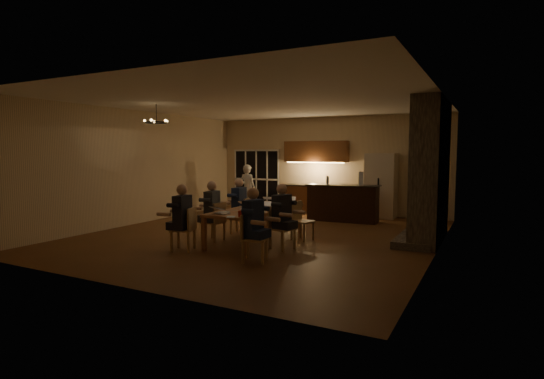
{
  "coord_description": "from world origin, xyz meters",
  "views": [
    {
      "loc": [
        4.93,
        -8.99,
        2.02
      ],
      "look_at": [
        0.1,
        0.3,
        1.11
      ],
      "focal_mm": 28.0,
      "sensor_mm": 36.0,
      "label": 1
    }
  ],
  "objects_px": {
    "person_right_mid": "(282,217)",
    "chair_right_mid": "(282,228)",
    "bar_island": "(343,203)",
    "redcup_mid": "(249,203)",
    "plate_near": "(260,212)",
    "person_left_far": "(239,206)",
    "mug_front": "(245,209)",
    "chair_left_far": "(240,216)",
    "mug_mid": "(273,204)",
    "person_left_near": "(182,218)",
    "can_cola": "(279,199)",
    "person_left_mid": "(212,211)",
    "dining_table": "(257,225)",
    "laptop_d": "(266,205)",
    "redcup_near": "(241,214)",
    "laptop_f": "(289,199)",
    "refrigerator": "(381,186)",
    "chandelier": "(157,123)",
    "standing_person": "(248,189)",
    "plate_far": "(286,205)",
    "bar_blender": "(361,179)",
    "chair_left_mid": "(213,221)",
    "can_right": "(276,205)",
    "chair_right_far": "(303,221)",
    "laptop_e": "(270,198)",
    "chair_left_near": "(183,229)",
    "plate_left": "(224,212)",
    "laptop_a": "(221,208)",
    "laptop_c": "(248,203)",
    "bar_bottle": "(328,180)",
    "person_right_near": "(253,225)",
    "mug_back": "(261,202)",
    "chair_right_near": "(255,238)"
  },
  "relations": [
    {
      "from": "person_left_near",
      "to": "can_cola",
      "type": "relative_size",
      "value": 11.5
    },
    {
      "from": "redcup_mid",
      "to": "plate_far",
      "type": "distance_m",
      "value": 0.9
    },
    {
      "from": "standing_person",
      "to": "mug_mid",
      "type": "bearing_deg",
      "value": 132.49
    },
    {
      "from": "refrigerator",
      "to": "mug_mid",
      "type": "xyz_separation_m",
      "value": [
        -1.59,
        -4.18,
        -0.2
      ]
    },
    {
      "from": "bar_island",
      "to": "mug_front",
      "type": "bearing_deg",
      "value": -105.78
    },
    {
      "from": "bar_island",
      "to": "bar_blender",
      "type": "relative_size",
      "value": 5.34
    },
    {
      "from": "person_right_mid",
      "to": "person_left_mid",
      "type": "bearing_deg",
      "value": 99.48
    },
    {
      "from": "chair_left_near",
      "to": "redcup_near",
      "type": "distance_m",
      "value": 1.31
    },
    {
      "from": "person_left_far",
      "to": "mug_front",
      "type": "relative_size",
      "value": 13.8
    },
    {
      "from": "laptop_a",
      "to": "can_right",
      "type": "xyz_separation_m",
      "value": [
        0.6,
        1.31,
        -0.05
      ]
    },
    {
      "from": "person_left_near",
      "to": "standing_person",
      "type": "xyz_separation_m",
      "value": [
        -1.64,
        5.35,
        0.12
      ]
    },
    {
      "from": "person_right_near",
      "to": "plate_near",
      "type": "bearing_deg",
      "value": 26.45
    },
    {
      "from": "mug_front",
      "to": "plate_left",
      "type": "bearing_deg",
      "value": -120.36
    },
    {
      "from": "redcup_near",
      "to": "bar_island",
      "type": "bearing_deg",
      "value": 83.68
    },
    {
      "from": "laptop_d",
      "to": "bar_blender",
      "type": "height_order",
      "value": "bar_blender"
    },
    {
      "from": "chandelier",
      "to": "person_left_far",
      "type": "bearing_deg",
      "value": 29.84
    },
    {
      "from": "chair_left_far",
      "to": "laptop_e",
      "type": "bearing_deg",
      "value": 125.94
    },
    {
      "from": "person_right_mid",
      "to": "chair_right_mid",
      "type": "bearing_deg",
      "value": 10.48
    },
    {
      "from": "chair_left_mid",
      "to": "can_right",
      "type": "distance_m",
      "value": 1.48
    },
    {
      "from": "laptop_c",
      "to": "bar_bottle",
      "type": "height_order",
      "value": "bar_bottle"
    },
    {
      "from": "laptop_a",
      "to": "person_left_mid",
      "type": "bearing_deg",
      "value": -25.46
    },
    {
      "from": "chair_right_near",
      "to": "laptop_f",
      "type": "bearing_deg",
      "value": -4.05
    },
    {
      "from": "mug_mid",
      "to": "person_right_near",
      "type": "bearing_deg",
      "value": -71.8
    },
    {
      "from": "bar_island",
      "to": "mug_back",
      "type": "height_order",
      "value": "bar_island"
    },
    {
      "from": "laptop_c",
      "to": "bar_bottle",
      "type": "distance_m",
      "value": 3.59
    },
    {
      "from": "chair_right_far",
      "to": "redcup_near",
      "type": "height_order",
      "value": "chair_right_far"
    },
    {
      "from": "can_cola",
      "to": "chandelier",
      "type": "bearing_deg",
      "value": -143.55
    },
    {
      "from": "mug_front",
      "to": "bar_blender",
      "type": "bearing_deg",
      "value": 70.39
    },
    {
      "from": "dining_table",
      "to": "laptop_d",
      "type": "height_order",
      "value": "laptop_d"
    },
    {
      "from": "person_right_near",
      "to": "person_right_mid",
      "type": "distance_m",
      "value": 1.11
    },
    {
      "from": "chair_left_far",
      "to": "mug_mid",
      "type": "distance_m",
      "value": 0.99
    },
    {
      "from": "laptop_e",
      "to": "can_cola",
      "type": "height_order",
      "value": "laptop_e"
    },
    {
      "from": "person_left_near",
      "to": "person_left_mid",
      "type": "bearing_deg",
      "value": 173.83
    },
    {
      "from": "refrigerator",
      "to": "plate_left",
      "type": "relative_size",
      "value": 8.05
    },
    {
      "from": "mug_front",
      "to": "laptop_c",
      "type": "bearing_deg",
      "value": 114.18
    },
    {
      "from": "chair_right_far",
      "to": "laptop_e",
      "type": "relative_size",
      "value": 2.78
    },
    {
      "from": "mug_back",
      "to": "standing_person",
      "type": "bearing_deg",
      "value": 126.06
    },
    {
      "from": "chair_right_mid",
      "to": "chair_left_near",
      "type": "bearing_deg",
      "value": 137.52
    },
    {
      "from": "plate_near",
      "to": "bar_island",
      "type": "bearing_deg",
      "value": 83.49
    },
    {
      "from": "dining_table",
      "to": "chair_left_far",
      "type": "relative_size",
      "value": 3.15
    },
    {
      "from": "chair_left_mid",
      "to": "redcup_mid",
      "type": "xyz_separation_m",
      "value": [
        0.47,
        0.8,
        0.37
      ]
    },
    {
      "from": "laptop_f",
      "to": "refrigerator",
      "type": "bearing_deg",
      "value": 47.37
    },
    {
      "from": "laptop_d",
      "to": "bar_blender",
      "type": "relative_size",
      "value": 0.81
    },
    {
      "from": "mug_back",
      "to": "plate_left",
      "type": "distance_m",
      "value": 1.68
    },
    {
      "from": "refrigerator",
      "to": "standing_person",
      "type": "bearing_deg",
      "value": -166.24
    },
    {
      "from": "standing_person",
      "to": "refrigerator",
      "type": "bearing_deg",
      "value": -163.17
    },
    {
      "from": "chair_right_mid",
      "to": "mug_mid",
      "type": "relative_size",
      "value": 8.9
    },
    {
      "from": "bar_island",
      "to": "redcup_mid",
      "type": "height_order",
      "value": "bar_island"
    },
    {
      "from": "laptop_d",
      "to": "redcup_near",
      "type": "relative_size",
      "value": 2.67
    },
    {
      "from": "refrigerator",
      "to": "chair_left_mid",
      "type": "height_order",
      "value": "refrigerator"
    }
  ]
}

